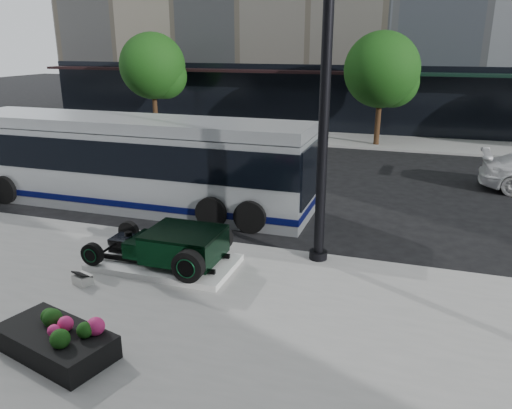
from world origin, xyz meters
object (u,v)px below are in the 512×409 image
(lamppost, at_px, (324,106))
(transit_bus, at_px, (132,161))
(hot_rod, at_px, (176,245))
(flower_planter, at_px, (55,340))

(lamppost, relative_size, transit_bus, 0.67)
(hot_rod, relative_size, flower_planter, 1.39)
(lamppost, height_order, transit_bus, lamppost)
(flower_planter, bearing_deg, transit_bus, 112.52)
(hot_rod, distance_m, lamppost, 4.70)
(lamppost, bearing_deg, transit_bus, 158.11)
(lamppost, xyz_separation_m, transit_bus, (-6.86, 2.76, -2.38))
(hot_rod, height_order, transit_bus, transit_bus)
(lamppost, bearing_deg, flower_planter, -123.43)
(flower_planter, bearing_deg, lamppost, 56.57)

